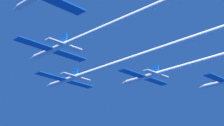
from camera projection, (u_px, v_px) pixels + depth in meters
The scene contains 3 objects.
jet_lead at pixel (116, 63), 95.68m from camera, with size 18.78×65.45×3.11m.
jet_left_wing at pixel (115, 23), 75.89m from camera, with size 18.78×66.98×3.11m.
jet_right_wing at pixel (197, 62), 98.55m from camera, with size 18.78×61.07×3.11m.
Camera 1 is at (-65.31, -82.55, -33.25)m, focal length 63.69 mm.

